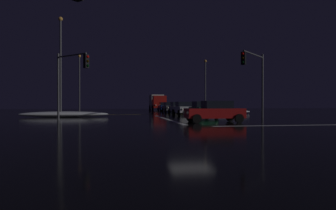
% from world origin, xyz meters
% --- Properties ---
extents(ground, '(120.00, 120.00, 0.10)m').
position_xyz_m(ground, '(0.00, 0.00, -0.05)').
color(ground, black).
extents(stop_line_north, '(0.35, 15.07, 0.01)m').
position_xyz_m(stop_line_north, '(0.00, 8.77, 0.00)').
color(stop_line_north, white).
rests_on(stop_line_north, ground).
extents(centre_line_ns, '(22.00, 0.15, 0.01)m').
position_xyz_m(centre_line_ns, '(0.00, 20.37, 0.00)').
color(centre_line_ns, yellow).
rests_on(centre_line_ns, ground).
extents(crosswalk_bar_east, '(15.07, 0.40, 0.01)m').
position_xyz_m(crosswalk_bar_east, '(8.87, 0.00, 0.00)').
color(crosswalk_bar_east, white).
rests_on(crosswalk_bar_east, ground).
extents(snow_bank_left_curb, '(8.76, 1.50, 0.56)m').
position_xyz_m(snow_bank_left_curb, '(-9.57, 14.49, 0.28)').
color(snow_bank_left_curb, white).
rests_on(snow_bank_left_curb, ground).
extents(snow_bank_right_curb, '(7.35, 1.50, 0.55)m').
position_xyz_m(snow_bank_right_curb, '(9.57, 20.98, 0.27)').
color(snow_bank_right_curb, white).
rests_on(snow_bank_right_curb, ground).
extents(sedan_green, '(2.02, 4.33, 1.57)m').
position_xyz_m(sedan_green, '(3.99, 11.41, 0.80)').
color(sedan_green, '#14512D').
rests_on(sedan_green, ground).
extents(sedan_white, '(2.02, 4.33, 1.57)m').
position_xyz_m(sedan_white, '(3.50, 17.70, 0.80)').
color(sedan_white, silver).
rests_on(sedan_white, ground).
extents(sedan_silver, '(2.02, 4.33, 1.57)m').
position_xyz_m(sedan_silver, '(3.87, 23.27, 0.80)').
color(sedan_silver, '#B7B7BC').
rests_on(sedan_silver, ground).
extents(sedan_gray, '(2.02, 4.33, 1.57)m').
position_xyz_m(sedan_gray, '(3.86, 29.40, 0.80)').
color(sedan_gray, slate).
rests_on(sedan_gray, ground).
extents(sedan_blue, '(2.02, 4.33, 1.57)m').
position_xyz_m(sedan_blue, '(3.92, 35.33, 0.80)').
color(sedan_blue, navy).
rests_on(sedan_blue, ground).
extents(box_truck, '(2.68, 8.28, 3.08)m').
position_xyz_m(box_truck, '(3.57, 42.37, 1.71)').
color(box_truck, red).
rests_on(box_truck, ground).
extents(sedan_red_crossing, '(4.33, 2.02, 1.57)m').
position_xyz_m(sedan_red_crossing, '(2.74, 3.77, 0.80)').
color(sedan_red_crossing, maroon).
rests_on(sedan_red_crossing, ground).
extents(traffic_signal_nw, '(2.83, 2.83, 5.56)m').
position_xyz_m(traffic_signal_nw, '(-8.04, 8.04, 3.83)').
color(traffic_signal_nw, '#4C4C51').
rests_on(traffic_signal_nw, ground).
extents(traffic_signal_ne, '(3.64, 3.64, 5.98)m').
position_xyz_m(traffic_signal_ne, '(7.72, 7.72, 4.17)').
color(traffic_signal_ne, '#4C4C51').
rests_on(traffic_signal_ne, ground).
extents(streetlamp_left_near, '(0.44, 0.44, 10.06)m').
position_xyz_m(streetlamp_left_near, '(-9.87, 14.37, 5.73)').
color(streetlamp_left_near, '#424247').
rests_on(streetlamp_left_near, ground).
extents(streetlamp_left_far, '(0.44, 0.44, 8.75)m').
position_xyz_m(streetlamp_left_far, '(-9.87, 30.37, 5.06)').
color(streetlamp_left_far, '#424247').
rests_on(streetlamp_left_far, ground).
extents(streetlamp_right_far, '(0.44, 0.44, 8.44)m').
position_xyz_m(streetlamp_right_far, '(9.87, 30.37, 4.90)').
color(streetlamp_right_far, '#424247').
rests_on(streetlamp_right_far, ground).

